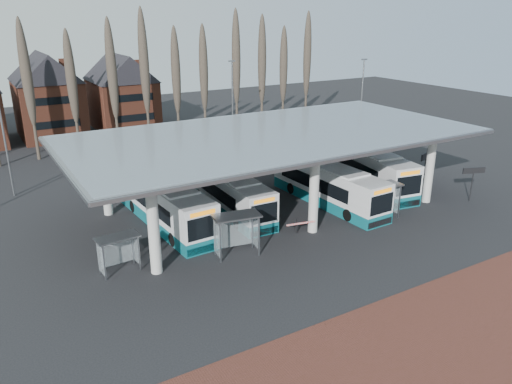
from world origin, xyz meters
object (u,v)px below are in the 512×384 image
bus_0 (164,203)px  bus_1 (228,192)px  shelter_2 (381,194)px  shelter_1 (236,225)px  shelter_0 (117,246)px  bus_2 (328,185)px  bus_3 (364,167)px

bus_0 → bus_1: 5.44m
shelter_2 → shelter_1: bearing=-179.4°
shelter_0 → shelter_2: 20.01m
bus_2 → bus_0: bearing=166.1°
shelter_2 → bus_3: bearing=58.9°
bus_0 → shelter_0: 7.65m
bus_0 → shelter_1: 7.64m
bus_2 → shelter_1: bus_2 is taller
bus_1 → shelter_1: 7.99m
bus_0 → shelter_2: 16.58m
shelter_1 → shelter_2: shelter_1 is taller
bus_2 → shelter_2: 4.97m
bus_1 → bus_3: 13.72m
bus_1 → shelter_1: size_ratio=3.51×
bus_0 → shelter_1: bus_0 is taller
bus_0 → shelter_0: size_ratio=4.68×
bus_1 → shelter_2: bearing=-37.5°
shelter_0 → shelter_2: shelter_2 is taller
bus_2 → bus_3: bearing=17.3°
bus_3 → shelter_0: bearing=-160.1°
bus_1 → shelter_0: (-10.62, -5.59, 0.23)m
bus_1 → shelter_0: 12.00m
shelter_1 → bus_2: bearing=31.4°
bus_3 → shelter_0: (-24.31, -4.78, 0.05)m
shelter_2 → bus_2: bearing=108.4°
bus_1 → shelter_1: bearing=-112.5°
bus_0 → bus_2: bearing=-15.2°
shelter_2 → shelter_0: bearing=176.3°
bus_0 → shelter_0: (-5.18, -5.63, 0.12)m
bus_3 → shelter_2: size_ratio=4.27×
bus_3 → shelter_0: size_ratio=4.92×
bus_2 → shelter_2: bearing=-75.4°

